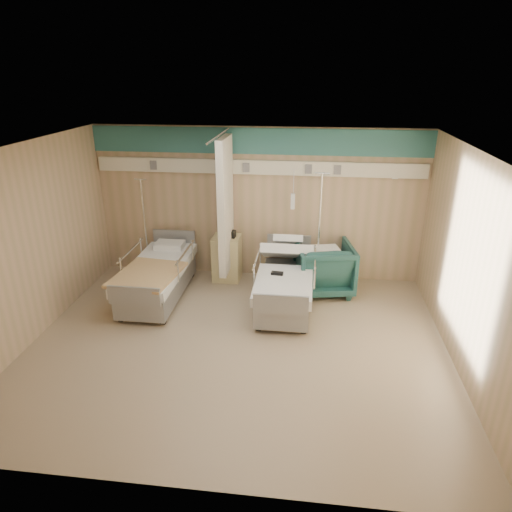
% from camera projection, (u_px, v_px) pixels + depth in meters
% --- Properties ---
extents(ground, '(6.00, 5.00, 0.00)m').
position_uv_depth(ground, '(238.00, 344.00, 6.65)').
color(ground, gray).
rests_on(ground, ground).
extents(room_walls, '(6.04, 5.04, 2.82)m').
position_uv_depth(room_walls, '(236.00, 217.00, 6.17)').
color(room_walls, tan).
rests_on(room_walls, ground).
extents(bed_right, '(1.00, 2.16, 0.63)m').
position_uv_depth(bed_right, '(285.00, 288.00, 7.65)').
color(bed_right, silver).
rests_on(bed_right, ground).
extents(bed_left, '(1.00, 2.16, 0.63)m').
position_uv_depth(bed_left, '(158.00, 281.00, 7.90)').
color(bed_left, silver).
rests_on(bed_left, ground).
extents(bedside_cabinet, '(0.50, 0.48, 0.85)m').
position_uv_depth(bedside_cabinet, '(227.00, 258.00, 8.57)').
color(bedside_cabinet, '#D3C384').
rests_on(bedside_cabinet, ground).
extents(visitor_armchair, '(1.13, 1.16, 0.91)m').
position_uv_depth(visitor_armchair, '(324.00, 268.00, 8.08)').
color(visitor_armchair, '#1D4946').
rests_on(visitor_armchair, ground).
extents(waffle_blanket, '(0.70, 0.65, 0.07)m').
position_uv_depth(waffle_blanket, '(324.00, 242.00, 7.91)').
color(waffle_blanket, white).
rests_on(waffle_blanket, visitor_armchair).
extents(iv_stand_right, '(0.38, 0.38, 2.11)m').
position_uv_depth(iv_stand_right, '(317.00, 264.00, 8.27)').
color(iv_stand_right, silver).
rests_on(iv_stand_right, ground).
extents(iv_stand_left, '(0.34, 0.34, 1.90)m').
position_uv_depth(iv_stand_left, '(148.00, 257.00, 8.72)').
color(iv_stand_left, silver).
rests_on(iv_stand_left, ground).
extents(call_remote, '(0.20, 0.10, 0.04)m').
position_uv_depth(call_remote, '(277.00, 273.00, 7.38)').
color(call_remote, black).
rests_on(call_remote, bed_right).
extents(tan_blanket, '(1.07, 1.28, 0.04)m').
position_uv_depth(tan_blanket, '(147.00, 274.00, 7.35)').
color(tan_blanket, tan).
rests_on(tan_blanket, bed_left).
extents(toiletry_bag, '(0.24, 0.17, 0.13)m').
position_uv_depth(toiletry_bag, '(229.00, 234.00, 8.36)').
color(toiletry_bag, black).
rests_on(toiletry_bag, bedside_cabinet).
extents(white_cup, '(0.12, 0.12, 0.14)m').
position_uv_depth(white_cup, '(220.00, 233.00, 8.39)').
color(white_cup, white).
rests_on(white_cup, bedside_cabinet).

